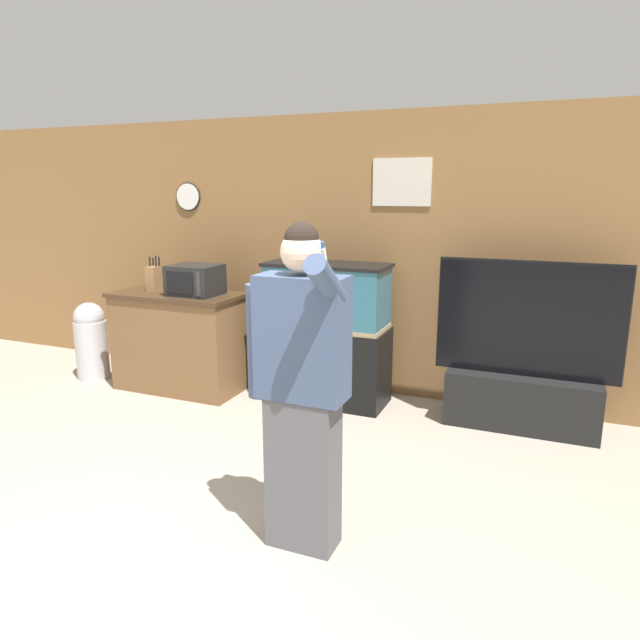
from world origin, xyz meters
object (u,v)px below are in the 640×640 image
object	(u,v)px
knife_block	(154,278)
trash_bin	(91,340)
aquarium_on_stand	(327,334)
tv_on_stand	(523,381)
person_standing	(301,386)
microwave	(195,280)
counter_island	(180,341)

from	to	relation	value
knife_block	trash_bin	world-z (taller)	knife_block
aquarium_on_stand	tv_on_stand	size ratio (longest dim) A/B	0.89
aquarium_on_stand	person_standing	world-z (taller)	person_standing
tv_on_stand	person_standing	size ratio (longest dim) A/B	0.81
microwave	trash_bin	xyz separation A→B (m)	(-1.27, -0.07, -0.69)
counter_island	aquarium_on_stand	distance (m)	1.48
microwave	aquarium_on_stand	world-z (taller)	aquarium_on_stand
aquarium_on_stand	trash_bin	bearing A→B (deg)	-172.70
tv_on_stand	person_standing	world-z (taller)	person_standing
counter_island	trash_bin	size ratio (longest dim) A/B	1.58
microwave	aquarium_on_stand	bearing A→B (deg)	11.26
aquarium_on_stand	person_standing	distance (m)	2.22
knife_block	tv_on_stand	bearing A→B (deg)	4.49
microwave	tv_on_stand	size ratio (longest dim) A/B	0.31
aquarium_on_stand	person_standing	size ratio (longest dim) A/B	0.73
knife_block	aquarium_on_stand	xyz separation A→B (m)	(1.72, 0.23, -0.44)
counter_island	microwave	xyz separation A→B (m)	(0.22, -0.01, 0.62)
aquarium_on_stand	microwave	bearing A→B (deg)	-168.74
tv_on_stand	knife_block	bearing A→B (deg)	-175.51
counter_island	knife_block	world-z (taller)	knife_block
person_standing	knife_block	bearing A→B (deg)	142.27
counter_island	tv_on_stand	bearing A→B (deg)	4.98
knife_block	person_standing	xyz separation A→B (m)	(2.41, -1.87, -0.16)
counter_island	trash_bin	xyz separation A→B (m)	(-1.05, -0.09, -0.07)
microwave	knife_block	size ratio (longest dim) A/B	1.32
microwave	trash_bin	bearing A→B (deg)	-176.62
knife_block	counter_island	bearing A→B (deg)	-1.18
counter_island	person_standing	size ratio (longest dim) A/B	0.71
counter_island	person_standing	world-z (taller)	person_standing
microwave	person_standing	world-z (taller)	person_standing
knife_block	tv_on_stand	distance (m)	3.50
knife_block	aquarium_on_stand	distance (m)	1.79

